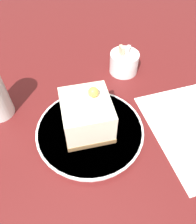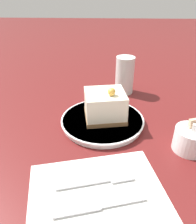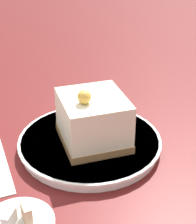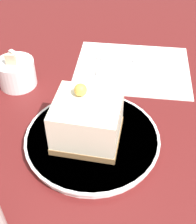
# 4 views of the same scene
# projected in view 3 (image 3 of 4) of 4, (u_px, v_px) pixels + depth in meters

# --- Properties ---
(ground_plane) EXTENTS (4.00, 4.00, 0.00)m
(ground_plane) POSITION_uv_depth(u_px,v_px,m) (96.00, 138.00, 0.63)
(ground_plane) COLOR #5B1919
(plate) EXTENTS (0.23, 0.23, 0.02)m
(plate) POSITION_uv_depth(u_px,v_px,m) (90.00, 142.00, 0.60)
(plate) COLOR white
(plate) RESTS_ON ground_plane
(cake_slice) EXTENTS (0.11, 0.12, 0.10)m
(cake_slice) POSITION_uv_depth(u_px,v_px,m) (93.00, 120.00, 0.57)
(cake_slice) COLOR olive
(cake_slice) RESTS_ON plate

